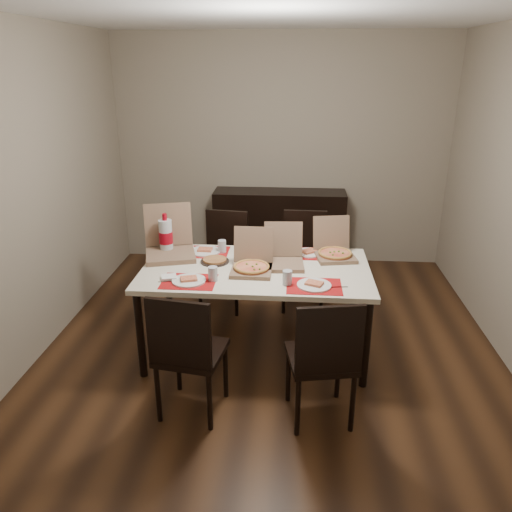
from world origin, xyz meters
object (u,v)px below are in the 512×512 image
Objects in this scene: sideboard at (279,229)px; chair_near_left at (187,350)px; chair_far_left at (224,255)px; dining_table at (256,275)px; chair_near_right at (324,357)px; pizza_box_center at (252,264)px; chair_far_right at (304,255)px; dip_bowl at (276,257)px; soda_bottle at (166,237)px.

chair_near_left reaches higher than sideboard.
chair_far_left is (0.01, 1.74, 0.00)m from chair_near_left.
dining_table is 1.94× the size of chair_near_right.
chair_far_right is at bearing 66.76° from pizza_box_center.
dip_bowl is (0.53, 1.09, 0.25)m from chair_near_left.
sideboard reaches higher than dip_bowl.
chair_near_right is 1.00× the size of chair_far_right.
dip_bowl is at bearing -3.31° from soda_bottle.
soda_bottle is at bearing -118.93° from sideboard.
dip_bowl is 0.30× the size of soda_bottle.
chair_far_left and chair_far_right have the same top height.
dip_bowl is (0.02, -1.70, 0.31)m from sideboard.
soda_bottle reaches higher than dining_table.
pizza_box_center is at bearing 123.25° from chair_near_right.
dining_table is 1.94× the size of chair_far_left.
chair_near_left is 1.00× the size of chair_near_right.
chair_far_right is at bearing 29.01° from soda_bottle.
dip_bowl is at bearing -89.17° from sideboard.
pizza_box_center is (0.35, -0.93, 0.29)m from chair_far_left.
soda_bottle reaches higher than chair_far_right.
chair_far_right is at bearing 66.78° from dining_table.
chair_near_right is at bearing -41.59° from soda_bottle.
dining_table is 0.97m from chair_near_left.
pizza_box_center reaches higher than dining_table.
sideboard is 1.73m from dip_bowl.
pizza_box_center is at bearing -113.49° from dining_table.
soda_bottle is at bearing 156.18° from pizza_box_center.
sideboard is at bearing 105.68° from chair_far_right.
dip_bowl is (-0.36, 1.09, 0.25)m from chair_near_right.
dining_table is 1.02m from chair_near_right.
chair_far_left is 1.00× the size of chair_far_right.
chair_far_left is (-0.88, 1.74, 0.00)m from chair_near_right.
dining_table is 1.94× the size of chair_far_right.
soda_bottle is (-0.40, 1.14, 0.39)m from chair_near_left.
chair_far_right is (0.78, 0.06, 0.00)m from chair_far_left.
chair_near_right is 1.77m from soda_bottle.
sideboard is 4.26× the size of pizza_box_center.
chair_far_right is at bearing 4.52° from chair_far_left.
sideboard is at bearing 85.69° from pizza_box_center.
dip_bowl is at bearing 58.28° from pizza_box_center.
chair_near_left is 1.96m from chair_far_right.
chair_near_right is at bearing -82.21° from sideboard.
chair_far_left is 2.67× the size of soda_bottle.
chair_far_left is at bearing -175.48° from chair_far_right.
sideboard is 1.93m from dining_table.
chair_far_right is 1.41m from soda_bottle.
sideboard is at bearing 64.47° from chair_far_left.
dip_bowl is at bearing -51.05° from chair_far_left.
chair_far_left is 8.80× the size of dip_bowl.
chair_far_left is at bearing 116.87° from chair_near_right.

